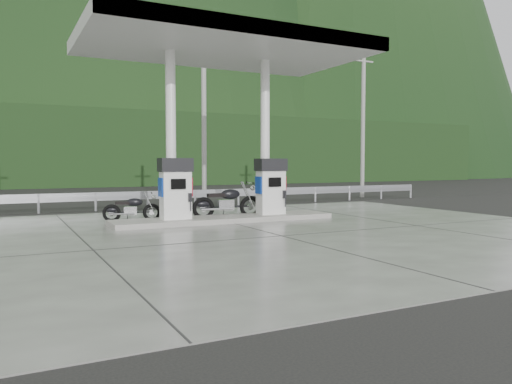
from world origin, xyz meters
name	(u,v)px	position (x,y,z in m)	size (l,w,h in m)	color
ground	(263,232)	(0.00, 0.00, 0.00)	(160.00, 160.00, 0.00)	black
forecourt_apron	(263,231)	(0.00, 0.00, 0.01)	(18.00, 14.00, 0.02)	#63635F
pump_island	(225,219)	(0.00, 2.50, 0.10)	(7.00, 1.40, 0.15)	gray
gas_pump_left	(176,189)	(-1.60, 2.50, 1.07)	(0.95, 0.55, 1.80)	white
gas_pump_right	(271,186)	(1.60, 2.50, 1.07)	(0.95, 0.55, 1.80)	white
canopy_column_left	(171,135)	(-1.60, 2.90, 2.67)	(0.30, 0.30, 5.00)	white
canopy_column_right	(265,137)	(1.60, 2.90, 2.67)	(0.30, 0.30, 5.00)	white
canopy_roof	(225,46)	(0.00, 2.50, 5.37)	(8.50, 5.00, 0.40)	silver
guardrail	(172,190)	(0.00, 8.00, 0.71)	(26.00, 0.16, 1.42)	#A6A8AF
road	(149,202)	(0.00, 11.50, 0.00)	(60.00, 7.00, 0.01)	black
utility_pole_b	(204,115)	(2.00, 9.50, 4.00)	(0.22, 0.22, 8.00)	gray
utility_pole_c	(363,122)	(11.00, 9.50, 4.00)	(0.22, 0.22, 8.00)	gray
tree_band	(88,148)	(0.00, 30.00, 3.00)	(80.00, 6.00, 6.00)	black
forested_hills	(54,177)	(0.00, 60.00, 0.00)	(100.00, 40.00, 140.00)	black
motorcycle_left	(132,209)	(-2.59, 3.79, 0.41)	(1.64, 0.52, 0.78)	black
motorcycle_right	(227,203)	(0.38, 3.24, 0.53)	(2.17, 0.69, 1.03)	black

